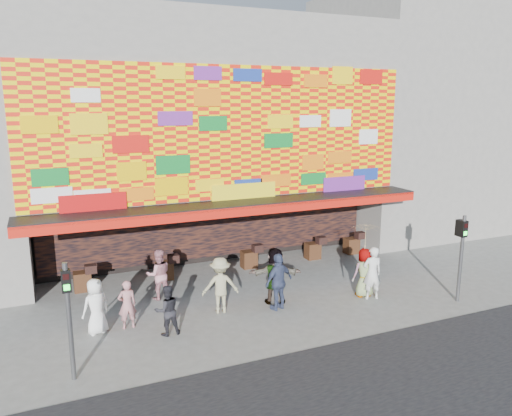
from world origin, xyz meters
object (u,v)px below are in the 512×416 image
object	(u,v)px
ped_d	(220,285)
ped_g	(364,272)
signal_left	(68,308)
ped_b	(127,304)
ped_e	(279,282)
ped_i	(159,274)
ped_f	(275,276)
ped_h	(372,273)
signal_right	(462,249)
ped_c	(167,310)
parasol	(366,237)
ped_a	(96,306)

from	to	relation	value
ped_d	ped_g	xyz separation A→B (m)	(5.06, -0.71, -0.05)
signal_left	ped_b	size ratio (longest dim) A/B	2.00
ped_e	ped_i	bearing A→B (deg)	-53.45
ped_f	ped_h	size ratio (longest dim) A/B	1.03
signal_left	ped_e	size ratio (longest dim) A/B	1.58
signal_right	ped_f	xyz separation A→B (m)	(-5.79, 2.35, -0.90)
ped_b	ped_c	size ratio (longest dim) A/B	0.99
signal_right	ped_c	world-z (taller)	signal_right
signal_right	ped_e	xyz separation A→B (m)	(-5.92, 1.83, -0.91)
ped_h	parasol	bearing A→B (deg)	-59.11
ped_g	parasol	size ratio (longest dim) A/B	0.93
signal_right	parasol	distance (m)	3.17
signal_left	ped_d	bearing A→B (deg)	26.98
parasol	ped_e	bearing A→B (deg)	176.88
ped_d	ped_h	size ratio (longest dim) A/B	0.99
ped_i	parasol	bearing A→B (deg)	160.87
ped_a	ped_d	bearing A→B (deg)	159.71
ped_f	parasol	bearing A→B (deg)	-172.85
ped_g	ped_i	bearing A→B (deg)	-17.73
ped_b	ped_e	size ratio (longest dim) A/B	0.79
ped_d	ped_i	distance (m)	2.47
ped_b	ped_i	bearing A→B (deg)	-128.75
ped_a	ped_c	distance (m)	2.09
ped_a	ped_c	world-z (taller)	ped_a
signal_right	ped_a	distance (m)	11.87
ped_c	ped_g	world-z (taller)	ped_g
ped_c	ped_i	xyz separation A→B (m)	(0.38, 2.80, 0.12)
ped_g	ped_h	world-z (taller)	ped_h
ped_b	ped_h	world-z (taller)	ped_h
ped_b	ped_i	size ratio (longest dim) A/B	0.85
ped_c	ped_b	bearing A→B (deg)	-44.23
ped_d	ped_h	world-z (taller)	ped_h
ped_c	ped_d	bearing A→B (deg)	-157.68
signal_right	ped_i	size ratio (longest dim) A/B	1.71
signal_right	ped_i	bearing A→B (deg)	155.36
signal_right	ped_d	xyz separation A→B (m)	(-7.75, 2.37, -0.94)
ped_d	ped_f	size ratio (longest dim) A/B	0.95
ped_b	parasol	world-z (taller)	parasol
ped_b	ped_d	bearing A→B (deg)	177.23
ped_c	parasol	distance (m)	7.15
ped_f	ped_a	bearing A→B (deg)	19.48
ped_b	ped_g	world-z (taller)	ped_g
ped_c	signal_left	bearing A→B (deg)	26.17
ped_a	ped_i	bearing A→B (deg)	-160.28
ped_b	ped_g	size ratio (longest dim) A/B	0.87
ped_a	ped_h	xyz separation A→B (m)	(9.01, -1.02, 0.09)
signal_left	parasol	bearing A→B (deg)	9.68
parasol	ped_g	bearing A→B (deg)	0.00
ped_b	parasol	xyz separation A→B (m)	(8.01, -0.71, 1.41)
ped_f	ped_d	bearing A→B (deg)	19.20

